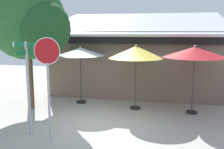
{
  "coord_description": "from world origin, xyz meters",
  "views": [
    {
      "loc": [
        2.26,
        -8.46,
        3.25
      ],
      "look_at": [
        0.21,
        1.2,
        1.6
      ],
      "focal_mm": 41.04,
      "sensor_mm": 36.0,
      "label": 1
    }
  ],
  "objects_px": {
    "stop_sign": "(48,70)",
    "shade_tree": "(31,23)",
    "street_sign_post": "(28,78)",
    "patio_umbrella_mustard_center": "(136,53)",
    "patio_umbrella_crimson_right": "(195,53)",
    "patio_umbrella_ivory_left": "(80,52)"
  },
  "relations": [
    {
      "from": "shade_tree",
      "to": "patio_umbrella_mustard_center",
      "type": "bearing_deg",
      "value": 10.96
    },
    {
      "from": "patio_umbrella_ivory_left",
      "to": "patio_umbrella_mustard_center",
      "type": "distance_m",
      "value": 2.61
    },
    {
      "from": "street_sign_post",
      "to": "stop_sign",
      "type": "bearing_deg",
      "value": -20.09
    },
    {
      "from": "street_sign_post",
      "to": "patio_umbrella_mustard_center",
      "type": "relative_size",
      "value": 1.08
    },
    {
      "from": "patio_umbrella_mustard_center",
      "to": "shade_tree",
      "type": "xyz_separation_m",
      "value": [
        -4.23,
        -0.82,
        1.21
      ]
    },
    {
      "from": "stop_sign",
      "to": "patio_umbrella_crimson_right",
      "type": "relative_size",
      "value": 1.13
    },
    {
      "from": "street_sign_post",
      "to": "stop_sign",
      "type": "distance_m",
      "value": 0.95
    },
    {
      "from": "patio_umbrella_ivory_left",
      "to": "patio_umbrella_crimson_right",
      "type": "relative_size",
      "value": 0.95
    },
    {
      "from": "stop_sign",
      "to": "patio_umbrella_crimson_right",
      "type": "height_order",
      "value": "stop_sign"
    },
    {
      "from": "stop_sign",
      "to": "shade_tree",
      "type": "relative_size",
      "value": 0.58
    },
    {
      "from": "patio_umbrella_mustard_center",
      "to": "patio_umbrella_crimson_right",
      "type": "distance_m",
      "value": 2.3
    },
    {
      "from": "patio_umbrella_ivory_left",
      "to": "stop_sign",
      "type": "bearing_deg",
      "value": -84.01
    },
    {
      "from": "stop_sign",
      "to": "shade_tree",
      "type": "xyz_separation_m",
      "value": [
        -2.1,
        2.91,
        1.45
      ]
    },
    {
      "from": "street_sign_post",
      "to": "patio_umbrella_mustard_center",
      "type": "height_order",
      "value": "street_sign_post"
    },
    {
      "from": "street_sign_post",
      "to": "patio_umbrella_ivory_left",
      "type": "relative_size",
      "value": 1.13
    },
    {
      "from": "patio_umbrella_mustard_center",
      "to": "patio_umbrella_crimson_right",
      "type": "bearing_deg",
      "value": -3.45
    },
    {
      "from": "street_sign_post",
      "to": "patio_umbrella_ivory_left",
      "type": "bearing_deg",
      "value": 84.11
    },
    {
      "from": "patio_umbrella_ivory_left",
      "to": "patio_umbrella_mustard_center",
      "type": "xyz_separation_m",
      "value": [
        2.57,
        -0.44,
        0.06
      ]
    },
    {
      "from": "patio_umbrella_ivory_left",
      "to": "patio_umbrella_crimson_right",
      "type": "distance_m",
      "value": 4.91
    },
    {
      "from": "street_sign_post",
      "to": "patio_umbrella_mustard_center",
      "type": "bearing_deg",
      "value": 49.06
    },
    {
      "from": "street_sign_post",
      "to": "patio_umbrella_crimson_right",
      "type": "bearing_deg",
      "value": 31.93
    },
    {
      "from": "stop_sign",
      "to": "patio_umbrella_ivory_left",
      "type": "distance_m",
      "value": 4.19
    }
  ]
}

